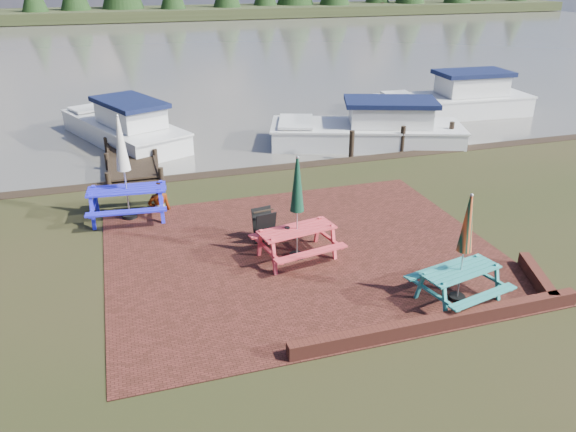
{
  "coord_description": "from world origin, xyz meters",
  "views": [
    {
      "loc": [
        -3.81,
        -10.06,
        6.26
      ],
      "look_at": [
        -0.36,
        1.04,
        1.0
      ],
      "focal_mm": 35.0,
      "sensor_mm": 36.0,
      "label": 1
    }
  ],
  "objects_px": {
    "chalkboard": "(264,226)",
    "person": "(157,183)",
    "picnic_table_blue": "(126,184)",
    "boat_far": "(457,101)",
    "picnic_table_teal": "(462,265)",
    "jetty": "(128,141)",
    "boat_jetty": "(125,128)",
    "picnic_table_red": "(297,224)",
    "boat_near": "(371,131)"
  },
  "relations": [
    {
      "from": "picnic_table_blue",
      "to": "jetty",
      "type": "height_order",
      "value": "picnic_table_blue"
    },
    {
      "from": "chalkboard",
      "to": "person",
      "type": "height_order",
      "value": "person"
    },
    {
      "from": "picnic_table_teal",
      "to": "picnic_table_red",
      "type": "height_order",
      "value": "picnic_table_red"
    },
    {
      "from": "boat_jetty",
      "to": "boat_near",
      "type": "bearing_deg",
      "value": -43.35
    },
    {
      "from": "picnic_table_teal",
      "to": "person",
      "type": "relative_size",
      "value": 1.36
    },
    {
      "from": "picnic_table_blue",
      "to": "chalkboard",
      "type": "relative_size",
      "value": 3.36
    },
    {
      "from": "boat_near",
      "to": "boat_jetty",
      "type": "bearing_deg",
      "value": 89.42
    },
    {
      "from": "picnic_table_red",
      "to": "boat_far",
      "type": "distance_m",
      "value": 16.06
    },
    {
      "from": "picnic_table_red",
      "to": "boat_near",
      "type": "distance_m",
      "value": 9.87
    },
    {
      "from": "picnic_table_blue",
      "to": "jetty",
      "type": "distance_m",
      "value": 7.04
    },
    {
      "from": "picnic_table_teal",
      "to": "boat_near",
      "type": "xyz_separation_m",
      "value": [
        3.05,
        10.76,
        -0.42
      ]
    },
    {
      "from": "chalkboard",
      "to": "boat_far",
      "type": "relative_size",
      "value": 0.12
    },
    {
      "from": "chalkboard",
      "to": "person",
      "type": "xyz_separation_m",
      "value": [
        -2.27,
        2.59,
        0.42
      ]
    },
    {
      "from": "chalkboard",
      "to": "jetty",
      "type": "height_order",
      "value": "chalkboard"
    },
    {
      "from": "boat_near",
      "to": "picnic_table_red",
      "type": "bearing_deg",
      "value": 164.51
    },
    {
      "from": "boat_near",
      "to": "chalkboard",
      "type": "bearing_deg",
      "value": 158.34
    },
    {
      "from": "chalkboard",
      "to": "jetty",
      "type": "relative_size",
      "value": 0.09
    },
    {
      "from": "jetty",
      "to": "boat_jetty",
      "type": "distance_m",
      "value": 0.94
    },
    {
      "from": "picnic_table_teal",
      "to": "picnic_table_red",
      "type": "bearing_deg",
      "value": 121.1
    },
    {
      "from": "picnic_table_red",
      "to": "boat_jetty",
      "type": "distance_m",
      "value": 11.83
    },
    {
      "from": "picnic_table_blue",
      "to": "boat_near",
      "type": "distance_m",
      "value": 10.33
    },
    {
      "from": "boat_near",
      "to": "person",
      "type": "relative_size",
      "value": 4.53
    },
    {
      "from": "picnic_table_blue",
      "to": "jetty",
      "type": "relative_size",
      "value": 0.31
    },
    {
      "from": "picnic_table_blue",
      "to": "chalkboard",
      "type": "distance_m",
      "value": 3.96
    },
    {
      "from": "boat_far",
      "to": "picnic_table_teal",
      "type": "bearing_deg",
      "value": 150.66
    },
    {
      "from": "jetty",
      "to": "boat_near",
      "type": "xyz_separation_m",
      "value": [
        8.9,
        -2.33,
        0.27
      ]
    },
    {
      "from": "jetty",
      "to": "person",
      "type": "xyz_separation_m",
      "value": [
        0.51,
        -6.81,
        0.73
      ]
    },
    {
      "from": "picnic_table_blue",
      "to": "person",
      "type": "height_order",
      "value": "picnic_table_blue"
    },
    {
      "from": "picnic_table_teal",
      "to": "picnic_table_blue",
      "type": "relative_size",
      "value": 0.82
    },
    {
      "from": "chalkboard",
      "to": "boat_jetty",
      "type": "relative_size",
      "value": 0.12
    },
    {
      "from": "boat_jetty",
      "to": "chalkboard",
      "type": "bearing_deg",
      "value": -98.05
    },
    {
      "from": "picnic_table_teal",
      "to": "person",
      "type": "distance_m",
      "value": 8.24
    },
    {
      "from": "boat_jetty",
      "to": "boat_far",
      "type": "xyz_separation_m",
      "value": [
        14.78,
        -0.05,
        0.06
      ]
    },
    {
      "from": "person",
      "to": "picnic_table_teal",
      "type": "bearing_deg",
      "value": 127.29
    },
    {
      "from": "picnic_table_blue",
      "to": "boat_jetty",
      "type": "xyz_separation_m",
      "value": [
        0.23,
        7.88,
        -0.59
      ]
    },
    {
      "from": "boat_far",
      "to": "picnic_table_blue",
      "type": "bearing_deg",
      "value": 120.65
    },
    {
      "from": "picnic_table_teal",
      "to": "person",
      "type": "bearing_deg",
      "value": 117.51
    },
    {
      "from": "person",
      "to": "picnic_table_red",
      "type": "bearing_deg",
      "value": 124.39
    },
    {
      "from": "boat_jetty",
      "to": "person",
      "type": "xyz_separation_m",
      "value": [
        0.58,
        -7.71,
        0.46
      ]
    },
    {
      "from": "boat_jetty",
      "to": "jetty",
      "type": "bearing_deg",
      "value": -109.35
    },
    {
      "from": "picnic_table_red",
      "to": "picnic_table_blue",
      "type": "xyz_separation_m",
      "value": [
        -3.59,
        3.45,
        0.12
      ]
    },
    {
      "from": "picnic_table_red",
      "to": "jetty",
      "type": "distance_m",
      "value": 10.96
    },
    {
      "from": "picnic_table_blue",
      "to": "chalkboard",
      "type": "xyz_separation_m",
      "value": [
        3.09,
        -2.42,
        -0.55
      ]
    },
    {
      "from": "picnic_table_teal",
      "to": "boat_jetty",
      "type": "xyz_separation_m",
      "value": [
        -5.92,
        13.99,
        -0.42
      ]
    },
    {
      "from": "picnic_table_blue",
      "to": "boat_far",
      "type": "bearing_deg",
      "value": 33.12
    },
    {
      "from": "picnic_table_blue",
      "to": "boat_far",
      "type": "xyz_separation_m",
      "value": [
        15.02,
        7.83,
        -0.53
      ]
    },
    {
      "from": "picnic_table_teal",
      "to": "boat_near",
      "type": "distance_m",
      "value": 11.19
    },
    {
      "from": "boat_far",
      "to": "chalkboard",
      "type": "bearing_deg",
      "value": 133.77
    },
    {
      "from": "picnic_table_red",
      "to": "boat_far",
      "type": "bearing_deg",
      "value": 34.35
    },
    {
      "from": "boat_jetty",
      "to": "person",
      "type": "height_order",
      "value": "person"
    }
  ]
}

